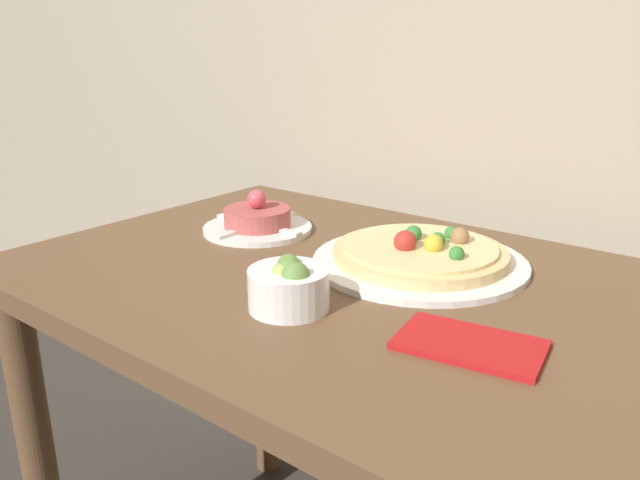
# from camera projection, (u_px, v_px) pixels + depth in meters

# --- Properties ---
(dining_table) EXTENTS (1.04, 0.71, 0.75)m
(dining_table) POSITION_uv_depth(u_px,v_px,m) (344.00, 347.00, 0.99)
(dining_table) COLOR brown
(dining_table) RESTS_ON ground_plane
(pizza_plate) EXTENTS (0.34, 0.34, 0.06)m
(pizza_plate) POSITION_uv_depth(u_px,v_px,m) (420.00, 256.00, 0.98)
(pizza_plate) COLOR white
(pizza_plate) RESTS_ON dining_table
(tartare_plate) EXTENTS (0.20, 0.20, 0.08)m
(tartare_plate) POSITION_uv_depth(u_px,v_px,m) (257.00, 221.00, 1.16)
(tartare_plate) COLOR white
(tartare_plate) RESTS_ON dining_table
(small_bowl) EXTENTS (0.11, 0.11, 0.07)m
(small_bowl) POSITION_uv_depth(u_px,v_px,m) (289.00, 286.00, 0.82)
(small_bowl) COLOR white
(small_bowl) RESTS_ON dining_table
(napkin) EXTENTS (0.18, 0.13, 0.01)m
(napkin) POSITION_uv_depth(u_px,v_px,m) (470.00, 345.00, 0.72)
(napkin) COLOR red
(napkin) RESTS_ON dining_table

